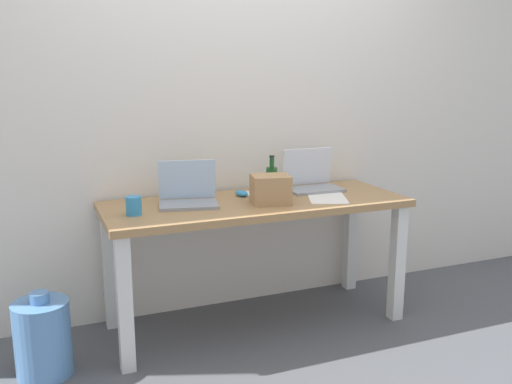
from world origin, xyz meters
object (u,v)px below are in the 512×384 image
object	(u,v)px
water_cooler_jug	(43,338)
coffee_mug	(134,206)
laptop_right	(312,181)
cardboard_box	(271,189)
laptop_left	(188,195)
desk	(256,219)
beer_bottle	(272,179)
computer_mouse	(242,193)

from	to	relation	value
water_cooler_jug	coffee_mug	bearing A→B (deg)	10.53
laptop_right	cardboard_box	bearing A→B (deg)	-148.33
cardboard_box	coffee_mug	world-z (taller)	cardboard_box
laptop_right	laptop_left	bearing A→B (deg)	-173.01
laptop_right	water_cooler_jug	xyz separation A→B (m)	(-1.59, -0.29, -0.60)
desk	laptop_left	size ratio (longest dim) A/B	4.84
coffee_mug	desk	bearing A→B (deg)	4.80
desk	cardboard_box	world-z (taller)	cardboard_box
beer_bottle	water_cooler_jug	xyz separation A→B (m)	(-1.33, -0.29, -0.63)
coffee_mug	water_cooler_jug	distance (m)	0.77
laptop_left	computer_mouse	size ratio (longest dim) A/B	3.51
beer_bottle	coffee_mug	xyz separation A→B (m)	(-0.85, -0.20, -0.04)
desk	coffee_mug	size ratio (longest dim) A/B	17.87
computer_mouse	cardboard_box	size ratio (longest dim) A/B	0.49
laptop_left	cardboard_box	xyz separation A→B (m)	(0.43, -0.13, 0.02)
laptop_left	laptop_right	size ratio (longest dim) A/B	1.05
beer_bottle	water_cooler_jug	size ratio (longest dim) A/B	0.54
laptop_right	computer_mouse	size ratio (longest dim) A/B	3.34
laptop_left	cardboard_box	world-z (taller)	laptop_left
laptop_left	coffee_mug	bearing A→B (deg)	-161.19
coffee_mug	water_cooler_jug	bearing A→B (deg)	-169.47
laptop_left	coffee_mug	distance (m)	0.33
laptop_left	cardboard_box	size ratio (longest dim) A/B	1.72
laptop_right	beer_bottle	size ratio (longest dim) A/B	1.46
beer_bottle	cardboard_box	size ratio (longest dim) A/B	1.11
laptop_right	cardboard_box	distance (m)	0.44
desk	computer_mouse	bearing A→B (deg)	103.77
cardboard_box	laptop_right	bearing A→B (deg)	31.67
laptop_left	laptop_right	distance (m)	0.81
desk	computer_mouse	world-z (taller)	computer_mouse
computer_mouse	cardboard_box	xyz separation A→B (m)	(0.09, -0.22, 0.06)
laptop_right	computer_mouse	xyz separation A→B (m)	(-0.46, -0.01, -0.04)
computer_mouse	water_cooler_jug	size ratio (longest dim) A/B	0.24
computer_mouse	coffee_mug	xyz separation A→B (m)	(-0.66, -0.20, 0.03)
desk	laptop_right	size ratio (longest dim) A/B	5.09
desk	laptop_right	distance (m)	0.48
beer_bottle	computer_mouse	bearing A→B (deg)	-179.23
coffee_mug	laptop_right	bearing A→B (deg)	10.40
beer_bottle	coffee_mug	bearing A→B (deg)	-166.80
beer_bottle	computer_mouse	distance (m)	0.20
beer_bottle	coffee_mug	world-z (taller)	beer_bottle
desk	laptop_left	distance (m)	0.41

